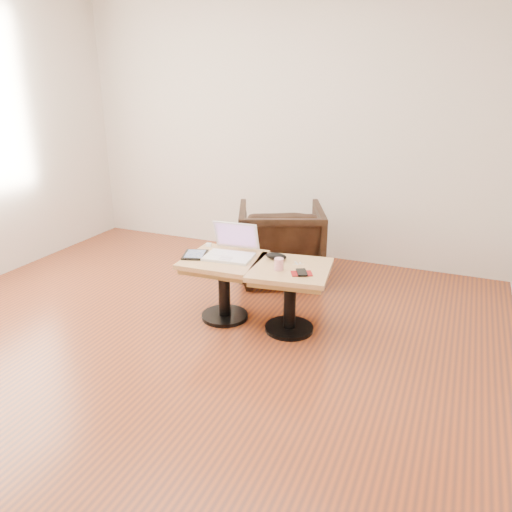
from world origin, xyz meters
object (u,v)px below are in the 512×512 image
at_px(side_table_left, 224,273).
at_px(side_table_right, 290,283).
at_px(armchair, 280,242).
at_px(striped_cup, 279,264).
at_px(laptop, 231,250).

xyz_separation_m(side_table_left, side_table_right, (0.54, 0.01, 0.00)).
height_order(side_table_right, armchair, armchair).
bearing_deg(armchair, side_table_left, 60.40).
bearing_deg(armchair, side_table_right, 91.32).
bearing_deg(striped_cup, side_table_right, 51.77).
height_order(side_table_left, side_table_right, same).
height_order(striped_cup, armchair, armchair).
relative_size(side_table_left, armchair, 0.75).
relative_size(side_table_left, side_table_right, 0.92).
bearing_deg(side_table_left, armchair, 81.21).
height_order(laptop, striped_cup, laptop).
height_order(side_table_left, striped_cup, striped_cup).
relative_size(laptop, armchair, 0.49).
xyz_separation_m(side_table_right, striped_cup, (-0.06, -0.08, 0.17)).
height_order(side_table_left, laptop, laptop).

